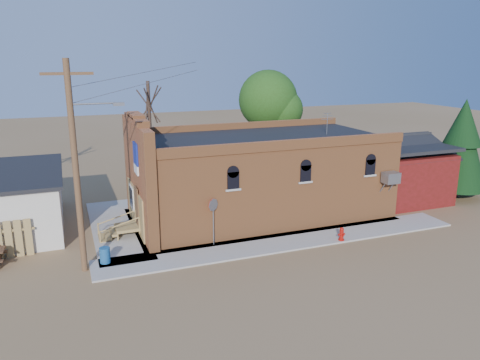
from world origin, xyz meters
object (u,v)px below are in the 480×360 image
object	(u,v)px
brick_bar	(255,176)
fire_hydrant	(342,234)
utility_pole	(77,164)
stop_sign	(213,209)
trash_barrel	(105,255)

from	to	relation	value
brick_bar	fire_hydrant	size ratio (longest dim) A/B	23.89
fire_hydrant	utility_pole	bearing A→B (deg)	177.57
stop_sign	utility_pole	bearing A→B (deg)	176.69
brick_bar	utility_pole	distance (m)	10.96
fire_hydrant	trash_barrel	xyz separation A→B (m)	(-11.38, 1.50, 0.02)
fire_hydrant	stop_sign	xyz separation A→B (m)	(-6.17, 1.80, 1.48)
brick_bar	trash_barrel	distance (m)	9.98
brick_bar	trash_barrel	world-z (taller)	brick_bar
stop_sign	trash_barrel	size ratio (longest dim) A/B	3.29
stop_sign	trash_barrel	xyz separation A→B (m)	(-5.21, -0.30, -1.46)
utility_pole	fire_hydrant	distance (m)	13.03
trash_barrel	utility_pole	bearing A→B (deg)	-160.45
trash_barrel	fire_hydrant	bearing A→B (deg)	-7.52
brick_bar	utility_pole	xyz separation A→B (m)	(-9.79, -4.29, 2.43)
fire_hydrant	stop_sign	bearing A→B (deg)	166.91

